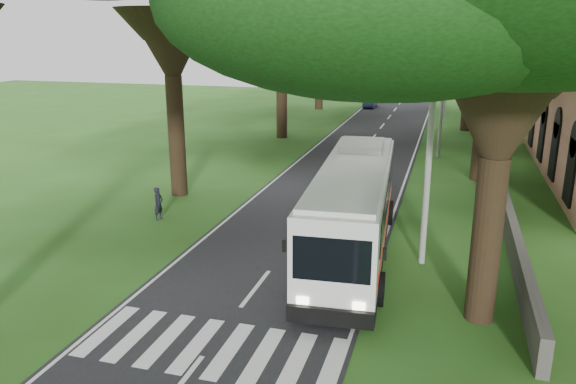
% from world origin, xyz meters
% --- Properties ---
extents(ground, '(140.00, 140.00, 0.00)m').
position_xyz_m(ground, '(0.00, 0.00, 0.00)').
color(ground, '#284B15').
rests_on(ground, ground).
extents(road, '(8.00, 120.00, 0.04)m').
position_xyz_m(road, '(0.00, 25.00, 0.01)').
color(road, black).
rests_on(road, ground).
extents(crosswalk, '(8.00, 3.00, 0.01)m').
position_xyz_m(crosswalk, '(0.00, -2.00, 0.00)').
color(crosswalk, silver).
rests_on(crosswalk, ground).
extents(property_wall, '(0.35, 50.00, 1.20)m').
position_xyz_m(property_wall, '(9.00, 24.00, 0.60)').
color(property_wall, '#383533').
rests_on(property_wall, ground).
extents(pole_near, '(1.60, 0.24, 8.00)m').
position_xyz_m(pole_near, '(5.50, 6.00, 4.18)').
color(pole_near, gray).
rests_on(pole_near, ground).
extents(pole_mid, '(1.60, 0.24, 8.00)m').
position_xyz_m(pole_mid, '(5.50, 26.00, 4.18)').
color(pole_mid, gray).
rests_on(pole_mid, ground).
extents(pole_far, '(1.60, 0.24, 8.00)m').
position_xyz_m(pole_far, '(5.50, 46.00, 4.18)').
color(pole_far, gray).
rests_on(pole_far, ground).
extents(coach_bus, '(3.67, 12.86, 3.74)m').
position_xyz_m(coach_bus, '(2.70, 6.17, 2.02)').
color(coach_bus, silver).
rests_on(coach_bus, ground).
extents(distant_car_b, '(1.37, 3.71, 1.21)m').
position_xyz_m(distant_car_b, '(-3.00, 50.99, 0.64)').
color(distant_car_b, navy).
rests_on(distant_car_b, road).
extents(distant_car_c, '(3.49, 5.35, 1.44)m').
position_xyz_m(distant_car_c, '(2.44, 63.98, 0.75)').
color(distant_car_c, maroon).
rests_on(distant_car_c, road).
extents(pedestrian, '(0.44, 0.62, 1.61)m').
position_xyz_m(pedestrian, '(-6.97, 7.81, 0.80)').
color(pedestrian, black).
rests_on(pedestrian, ground).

